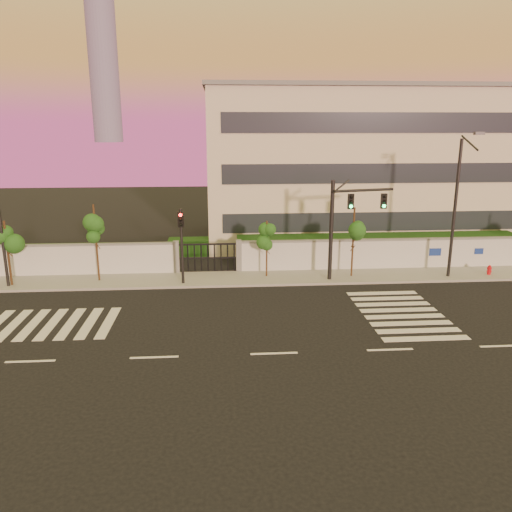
% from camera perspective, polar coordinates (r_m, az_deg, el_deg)
% --- Properties ---
extents(ground, '(120.00, 120.00, 0.00)m').
position_cam_1_polar(ground, '(21.43, 2.08, -11.08)').
color(ground, black).
rests_on(ground, ground).
extents(sidewalk, '(60.00, 3.00, 0.15)m').
position_cam_1_polar(sidewalk, '(31.16, -0.01, -2.55)').
color(sidewalk, gray).
rests_on(sidewalk, ground).
extents(perimeter_wall, '(60.00, 0.36, 2.20)m').
position_cam_1_polar(perimeter_wall, '(32.33, -0.02, -0.07)').
color(perimeter_wall, silver).
rests_on(perimeter_wall, ground).
extents(hedge_row, '(41.00, 4.25, 1.80)m').
position_cam_1_polar(hedge_row, '(35.12, 1.39, 0.70)').
color(hedge_row, black).
rests_on(hedge_row, ground).
extents(institutional_building, '(24.40, 12.40, 12.25)m').
position_cam_1_polar(institutional_building, '(42.77, 11.14, 10.20)').
color(institutional_building, beige).
rests_on(institutional_building, ground).
extents(distant_skyscraper, '(16.00, 16.00, 118.00)m').
position_cam_1_polar(distant_skyscraper, '(310.20, -17.33, 23.88)').
color(distant_skyscraper, slate).
rests_on(distant_skyscraper, ground).
extents(road_markings, '(57.00, 7.62, 0.02)m').
position_cam_1_polar(road_markings, '(24.76, -2.54, -7.39)').
color(road_markings, silver).
rests_on(road_markings, ground).
extents(street_tree_b, '(1.60, 1.28, 4.00)m').
position_cam_1_polar(street_tree_b, '(32.36, -26.62, 1.79)').
color(street_tree_b, '#382314').
rests_on(street_tree_b, ground).
extents(street_tree_c, '(1.35, 1.07, 4.82)m').
position_cam_1_polar(street_tree_c, '(31.20, -17.89, 3.32)').
color(street_tree_c, '#382314').
rests_on(street_tree_c, ground).
extents(street_tree_d, '(1.31, 1.04, 3.67)m').
position_cam_1_polar(street_tree_d, '(30.72, 1.27, 2.27)').
color(street_tree_d, '#382314').
rests_on(street_tree_d, ground).
extents(street_tree_e, '(1.36, 1.08, 4.48)m').
position_cam_1_polar(street_tree_e, '(31.22, 11.14, 3.31)').
color(street_tree_e, '#382314').
rests_on(street_tree_e, ground).
extents(traffic_signal_main, '(3.89, 0.96, 6.20)m').
position_cam_1_polar(traffic_signal_main, '(30.36, 10.09, 4.24)').
color(traffic_signal_main, black).
rests_on(traffic_signal_main, ground).
extents(traffic_signal_secondary, '(0.36, 0.35, 4.65)m').
position_cam_1_polar(traffic_signal_secondary, '(29.55, -8.52, 2.10)').
color(traffic_signal_secondary, black).
rests_on(traffic_signal_secondary, ground).
extents(streetlight_east, '(0.54, 2.16, 8.97)m').
position_cam_1_polar(streetlight_east, '(32.47, 21.98, 5.73)').
color(streetlight_east, black).
rests_on(streetlight_east, ground).
extents(fire_hydrant, '(0.30, 0.28, 0.76)m').
position_cam_1_polar(fire_hydrant, '(34.90, 25.09, -1.56)').
color(fire_hydrant, red).
rests_on(fire_hydrant, ground).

